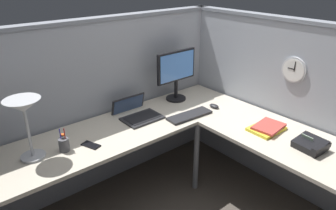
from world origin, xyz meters
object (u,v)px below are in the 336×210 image
at_px(computer_mouse, 214,106).
at_px(office_phone, 311,145).
at_px(wall_clock, 294,70).
at_px(book_stack, 267,128).
at_px(laptop, 136,113).
at_px(monitor, 176,72).
at_px(cell_phone, 91,145).
at_px(pen_cup, 64,144).
at_px(keyboard, 190,115).
at_px(desk_lamp_dome, 24,111).

distance_m(computer_mouse, office_phone, 0.96).
bearing_deg(wall_clock, book_stack, -174.53).
bearing_deg(laptop, monitor, 5.54).
xyz_separation_m(computer_mouse, office_phone, (-0.01, -0.96, 0.02)).
height_order(computer_mouse, office_phone, office_phone).
bearing_deg(cell_phone, monitor, -6.52).
bearing_deg(pen_cup, book_stack, -28.52).
distance_m(keyboard, office_phone, 1.02).
xyz_separation_m(office_phone, wall_clock, (0.36, 0.41, 0.40)).
relative_size(keyboard, book_stack, 1.44).
height_order(desk_lamp_dome, wall_clock, wall_clock).
relative_size(monitor, desk_lamp_dome, 1.12).
height_order(laptop, wall_clock, wall_clock).
height_order(pen_cup, cell_phone, pen_cup).
height_order(desk_lamp_dome, cell_phone, desk_lamp_dome).
relative_size(desk_lamp_dome, pen_cup, 2.47).
relative_size(desk_lamp_dome, wall_clock, 2.02).
bearing_deg(keyboard, computer_mouse, 1.78).
height_order(laptop, computer_mouse, laptop).
bearing_deg(desk_lamp_dome, keyboard, -10.14).
bearing_deg(book_stack, cell_phone, 150.18).
bearing_deg(laptop, book_stack, -53.82).
distance_m(laptop, pen_cup, 0.75).
relative_size(office_phone, book_stack, 0.75).
bearing_deg(monitor, book_stack, -81.32).
bearing_deg(desk_lamp_dome, monitor, 5.66).
distance_m(desk_lamp_dome, wall_clock, 2.12).
bearing_deg(cell_phone, computer_mouse, -26.01).
height_order(cell_phone, office_phone, office_phone).
bearing_deg(book_stack, monitor, 98.68).
relative_size(computer_mouse, office_phone, 0.47).
xyz_separation_m(monitor, wall_clock, (0.49, -0.94, 0.15)).
distance_m(monitor, pen_cup, 1.30).
bearing_deg(keyboard, book_stack, -58.29).
distance_m(keyboard, cell_phone, 0.92).
distance_m(office_phone, wall_clock, 0.68).
xyz_separation_m(cell_phone, book_stack, (1.23, -0.71, 0.02)).
relative_size(computer_mouse, book_stack, 0.35).
xyz_separation_m(laptop, wall_clock, (1.02, -0.89, 0.42)).
height_order(monitor, computer_mouse, monitor).
bearing_deg(pen_cup, monitor, 9.27).
bearing_deg(wall_clock, computer_mouse, 122.51).
xyz_separation_m(keyboard, pen_cup, (-1.09, 0.17, 0.04)).
xyz_separation_m(pen_cup, office_phone, (1.40, -1.14, -0.02)).
bearing_deg(keyboard, laptop, 141.26).
bearing_deg(wall_clock, laptop, 138.95).
bearing_deg(keyboard, desk_lamp_dome, 173.56).
bearing_deg(monitor, computer_mouse, -69.71).
relative_size(book_stack, wall_clock, 1.35).
bearing_deg(cell_phone, desk_lamp_dome, 142.32).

